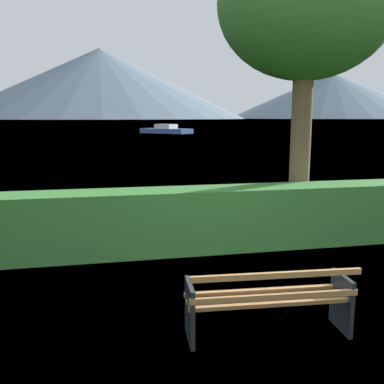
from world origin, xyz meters
name	(u,v)px	position (x,y,z in m)	size (l,w,h in m)	color
ground_plane	(266,333)	(0.00, 0.00, 0.00)	(1400.00, 1400.00, 0.00)	#567A38
water_surface	(103,120)	(0.00, 306.61, 0.00)	(620.00, 620.00, 0.00)	slate
park_bench	(269,301)	(0.00, -0.06, 0.43)	(1.93, 0.69, 0.87)	#A0703F
hedge_row	(202,219)	(0.00, 3.33, 0.59)	(12.58, 0.86, 1.18)	#387A33
tree_near_bench	(307,5)	(2.29, 4.01, 4.70)	(3.58, 3.58, 6.27)	brown
fishing_boat_near	(166,130)	(7.95, 61.14, 0.49)	(7.69, 8.00, 1.38)	#335693
distant_hills	(100,86)	(-0.10, 552.69, 39.26)	(819.30, 355.44, 84.78)	slate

